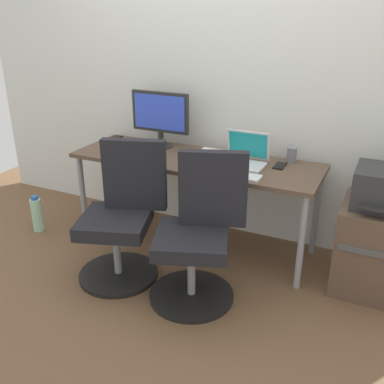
# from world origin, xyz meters

# --- Properties ---
(ground_plane) EXTENTS (5.28, 5.28, 0.00)m
(ground_plane) POSITION_xyz_m (0.00, 0.00, 0.00)
(ground_plane) COLOR brown
(back_wall) EXTENTS (4.40, 0.04, 2.60)m
(back_wall) POSITION_xyz_m (0.00, 0.38, 1.30)
(back_wall) COLOR silver
(back_wall) RESTS_ON ground
(desk) EXTENTS (1.83, 0.60, 0.70)m
(desk) POSITION_xyz_m (0.00, 0.00, 0.64)
(desk) COLOR brown
(desk) RESTS_ON ground
(office_chair_left) EXTENTS (0.56, 0.56, 0.94)m
(office_chair_left) POSITION_xyz_m (-0.26, -0.59, 0.42)
(office_chair_left) COLOR black
(office_chair_left) RESTS_ON ground
(office_chair_right) EXTENTS (0.56, 0.56, 0.94)m
(office_chair_right) POSITION_xyz_m (0.30, -0.59, 0.42)
(office_chair_right) COLOR black
(office_chair_right) RESTS_ON ground
(side_cabinet) EXTENTS (0.47, 0.49, 0.59)m
(side_cabinet) POSITION_xyz_m (1.30, -0.03, 0.29)
(side_cabinet) COLOR brown
(side_cabinet) RESTS_ON ground
(water_bottle_on_floor) EXTENTS (0.09, 0.09, 0.31)m
(water_bottle_on_floor) POSITION_xyz_m (-1.27, -0.37, 0.15)
(water_bottle_on_floor) COLOR #A5D8B2
(water_bottle_on_floor) RESTS_ON ground
(desktop_monitor) EXTENTS (0.48, 0.18, 0.43)m
(desktop_monitor) POSITION_xyz_m (-0.37, 0.16, 0.95)
(desktop_monitor) COLOR #262626
(desktop_monitor) RESTS_ON desk
(open_laptop) EXTENTS (0.31, 0.26, 0.23)m
(open_laptop) POSITION_xyz_m (0.36, 0.04, 0.76)
(open_laptop) COLOR silver
(open_laptop) RESTS_ON desk
(keyboard_by_monitor) EXTENTS (0.34, 0.12, 0.02)m
(keyboard_by_monitor) POSITION_xyz_m (-0.37, -0.22, 0.71)
(keyboard_by_monitor) COLOR #2D2D2D
(keyboard_by_monitor) RESTS_ON desk
(keyboard_by_laptop) EXTENTS (0.34, 0.12, 0.02)m
(keyboard_by_laptop) POSITION_xyz_m (0.39, -0.22, 0.71)
(keyboard_by_laptop) COLOR silver
(keyboard_by_laptop) RESTS_ON desk
(mouse_by_monitor) EXTENTS (0.06, 0.10, 0.03)m
(mouse_by_monitor) POSITION_xyz_m (-0.56, -0.08, 0.72)
(mouse_by_monitor) COLOR #2D2D2D
(mouse_by_monitor) RESTS_ON desk
(mouse_by_laptop) EXTENTS (0.06, 0.10, 0.03)m
(mouse_by_laptop) POSITION_xyz_m (-0.69, -0.15, 0.72)
(mouse_by_laptop) COLOR #B7B7B7
(mouse_by_laptop) RESTS_ON desk
(coffee_mug) EXTENTS (0.08, 0.08, 0.09)m
(coffee_mug) POSITION_xyz_m (-0.33, -0.05, 0.75)
(coffee_mug) COLOR teal
(coffee_mug) RESTS_ON desk
(pen_cup) EXTENTS (0.07, 0.07, 0.10)m
(pen_cup) POSITION_xyz_m (0.65, 0.24, 0.75)
(pen_cup) COLOR slate
(pen_cup) RESTS_ON desk
(phone_near_laptop) EXTENTS (0.07, 0.14, 0.01)m
(phone_near_laptop) POSITION_xyz_m (-0.84, 0.20, 0.71)
(phone_near_laptop) COLOR black
(phone_near_laptop) RESTS_ON desk
(phone_near_monitor) EXTENTS (0.07, 0.14, 0.01)m
(phone_near_monitor) POSITION_xyz_m (0.60, 0.10, 0.71)
(phone_near_monitor) COLOR black
(phone_near_monitor) RESTS_ON desk
(paper_pile) EXTENTS (0.21, 0.30, 0.01)m
(paper_pile) POSITION_xyz_m (0.06, 0.11, 0.71)
(paper_pile) COLOR white
(paper_pile) RESTS_ON desk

